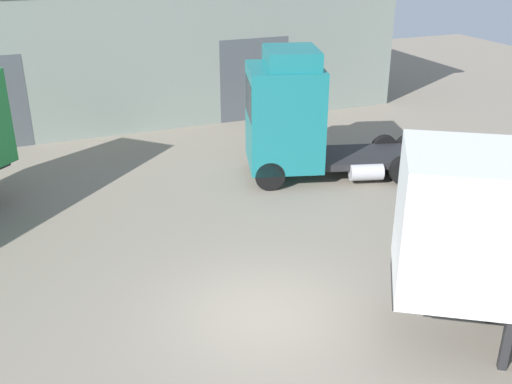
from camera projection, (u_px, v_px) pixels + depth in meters
ground_plane at (258, 316)px, 13.31m from camera, size 60.00×60.00×0.00m
warehouse_building at (108, 42)px, 27.91m from camera, size 25.59×9.80×6.07m
tractor_unit_teal at (298, 119)px, 20.04m from camera, size 6.95×4.22×4.40m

